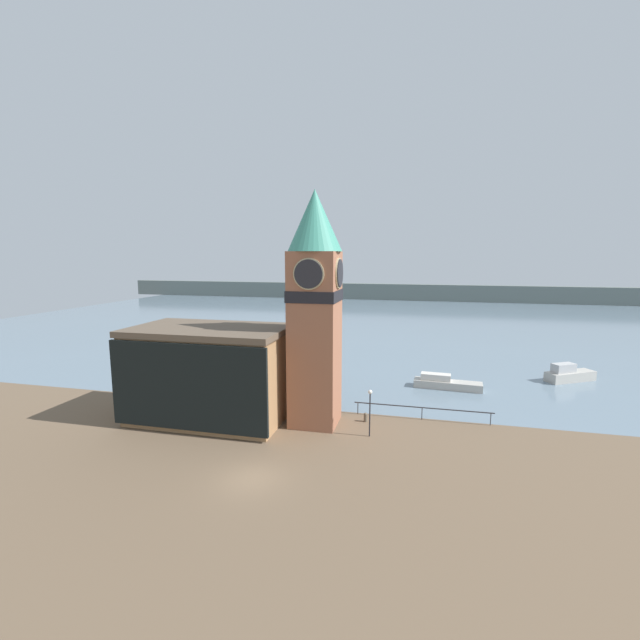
# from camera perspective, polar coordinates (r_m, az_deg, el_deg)

# --- Properties ---
(ground_plane) EXTENTS (160.00, 160.00, 0.00)m
(ground_plane) POSITION_cam_1_polar(r_m,az_deg,el_deg) (28.89, -9.09, -20.14)
(ground_plane) COLOR brown
(water) EXTENTS (160.00, 120.00, 0.00)m
(water) POSITION_cam_1_polar(r_m,az_deg,el_deg) (97.58, 7.49, 0.37)
(water) COLOR slate
(water) RESTS_ON ground_plane
(far_shoreline) EXTENTS (180.00, 3.00, 5.00)m
(far_shoreline) POSITION_cam_1_polar(r_m,az_deg,el_deg) (136.92, 9.30, 3.73)
(far_shoreline) COLOR slate
(far_shoreline) RESTS_ON water
(pier_railing) EXTENTS (11.60, 0.08, 1.09)m
(pier_railing) POSITION_cam_1_polar(r_m,az_deg,el_deg) (38.07, 13.46, -11.42)
(pier_railing) COLOR #333338
(pier_railing) RESTS_ON ground_plane
(clock_tower) EXTENTS (4.31, 4.31, 18.92)m
(clock_tower) POSITION_cam_1_polar(r_m,az_deg,el_deg) (34.25, -0.67, 2.24)
(clock_tower) COLOR #935B42
(clock_tower) RESTS_ON ground_plane
(pier_building) EXTENTS (13.11, 7.85, 7.91)m
(pier_building) POSITION_cam_1_polar(r_m,az_deg,el_deg) (37.66, -14.46, -6.87)
(pier_building) COLOR #9E754C
(pier_building) RESTS_ON ground_plane
(boat_near) EXTENTS (7.01, 2.21, 1.50)m
(boat_near) POSITION_cam_1_polar(r_m,az_deg,el_deg) (47.26, 16.35, -8.08)
(boat_near) COLOR #B7B2A8
(boat_near) RESTS_ON water
(boat_far) EXTENTS (5.79, 4.35, 2.05)m
(boat_far) POSITION_cam_1_polar(r_m,az_deg,el_deg) (55.27, 30.23, -6.28)
(boat_far) COLOR #B7B2A8
(boat_far) RESTS_ON water
(mooring_bollard_near) EXTENTS (0.30, 0.30, 0.78)m
(mooring_bollard_near) POSITION_cam_1_polar(r_m,az_deg,el_deg) (37.00, 6.08, -12.71)
(mooring_bollard_near) COLOR brown
(mooring_bollard_near) RESTS_ON ground_plane
(lamp_post) EXTENTS (0.32, 0.32, 3.72)m
(lamp_post) POSITION_cam_1_polar(r_m,az_deg,el_deg) (33.49, 6.68, -11.04)
(lamp_post) COLOR black
(lamp_post) RESTS_ON ground_plane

